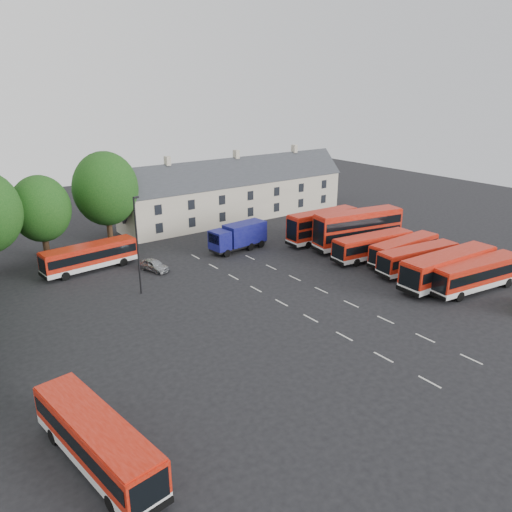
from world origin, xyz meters
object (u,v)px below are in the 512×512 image
object	(u,v)px
bus_row_a	(477,273)
box_truck	(239,236)
lamppost	(137,244)
bus_dd_south	(358,227)
silver_car	(154,265)
bus_west	(96,437)

from	to	relation	value
bus_row_a	box_truck	size ratio (longest dim) A/B	1.46
lamppost	bus_dd_south	bearing A→B (deg)	-5.40
lamppost	silver_car	bearing A→B (deg)	53.20
bus_row_a	box_truck	distance (m)	26.56
lamppost	box_truck	bearing A→B (deg)	19.59
bus_west	lamppost	xyz separation A→B (m)	(11.28, 20.07, 3.31)
bus_dd_south	box_truck	bearing A→B (deg)	156.49
bus_west	box_truck	world-z (taller)	box_truck
bus_row_a	silver_car	world-z (taller)	bus_row_a
bus_west	bus_row_a	bearing A→B (deg)	-95.49
silver_car	lamppost	size ratio (longest dim) A/B	0.40
silver_car	lamppost	world-z (taller)	lamppost
box_truck	silver_car	size ratio (longest dim) A/B	2.01
box_truck	silver_car	bearing A→B (deg)	176.75
lamppost	bus_west	bearing A→B (deg)	-119.35
bus_dd_south	bus_west	bearing A→B (deg)	-145.75
bus_dd_south	box_truck	xyz separation A→B (m)	(-12.09, 7.93, -0.85)
box_truck	bus_west	bearing A→B (deg)	-141.49
bus_dd_south	box_truck	size ratio (longest dim) A/B	1.55
bus_row_a	box_truck	world-z (taller)	box_truck
bus_dd_south	silver_car	distance (m)	24.72
box_truck	silver_car	distance (m)	11.46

